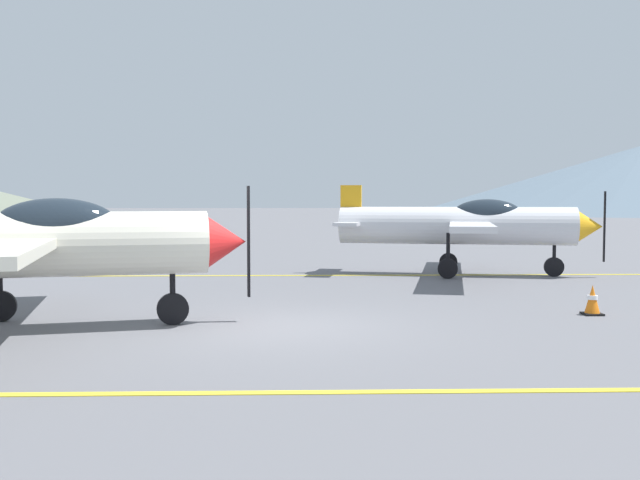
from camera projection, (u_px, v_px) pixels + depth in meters
ground_plane at (279, 327)px, 12.45m from camera, size 400.00×400.00×0.00m
apron_line_near at (267, 393)px, 8.17m from camera, size 80.00×0.16×0.01m
apron_line_far at (287, 275)px, 20.97m from camera, size 80.00×0.16×0.01m
airplane_near at (18, 242)px, 11.96m from camera, size 7.89×8.98×2.70m
airplane_mid at (466, 224)px, 21.10m from camera, size 7.89×8.99×2.70m
traffic_cone_side at (592, 300)px, 13.76m from camera, size 0.36×0.36×0.59m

